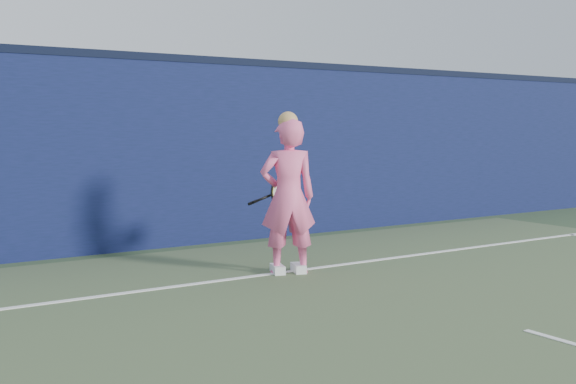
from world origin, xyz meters
TOP-DOWN VIEW (x-y plane):
  - backstop_wall at (0.00, 6.50)m, footprint 24.00×0.40m
  - wall_cap at (0.00, 6.50)m, footprint 24.00×0.42m
  - player at (-0.32, 3.97)m, footprint 0.73×0.59m
  - racket at (-0.17, 4.44)m, footprint 0.57×0.14m

SIDE VIEW (x-z plane):
  - racket at x=-0.17m, z-range 0.70..1.01m
  - player at x=-0.32m, z-range -0.03..1.77m
  - backstop_wall at x=0.00m, z-range 0.00..2.50m
  - wall_cap at x=0.00m, z-range 2.50..2.60m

